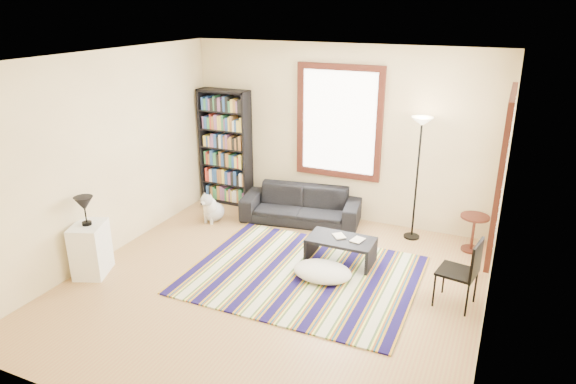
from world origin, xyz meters
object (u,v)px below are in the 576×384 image
at_px(coffee_table, 341,250).
at_px(dog, 214,206).
at_px(floor_cushion, 322,272).
at_px(floor_lamp, 417,180).
at_px(bookshelf, 226,148).
at_px(folding_chair, 457,272).
at_px(sofa, 301,205).
at_px(side_table, 473,233).
at_px(white_cabinet, 91,249).

xyz_separation_m(coffee_table, dog, (-2.35, 0.53, 0.07)).
bearing_deg(floor_cushion, floor_lamp, 64.51).
bearing_deg(bookshelf, folding_chair, -23.61).
distance_m(bookshelf, coffee_table, 3.04).
bearing_deg(coffee_table, sofa, 133.66).
xyz_separation_m(bookshelf, side_table, (4.20, -0.25, -0.73)).
relative_size(side_table, dog, 1.07).
bearing_deg(white_cabinet, floor_cushion, -0.45).
relative_size(floor_cushion, side_table, 1.44).
relative_size(coffee_table, side_table, 1.67).
height_order(floor_cushion, white_cabinet, white_cabinet).
relative_size(folding_chair, white_cabinet, 1.23).
distance_m(bookshelf, floor_cushion, 3.26).
height_order(floor_cushion, side_table, side_table).
bearing_deg(floor_lamp, side_table, -5.53).
xyz_separation_m(bookshelf, coffee_table, (2.59, -1.37, -0.82)).
xyz_separation_m(floor_cushion, side_table, (1.68, 1.62, 0.17)).
bearing_deg(side_table, coffee_table, -145.33).
distance_m(sofa, folding_chair, 3.03).
bearing_deg(white_cabinet, coffee_table, 7.32).
relative_size(bookshelf, folding_chair, 2.33).
distance_m(sofa, white_cabinet, 3.28).
distance_m(bookshelf, side_table, 4.27).
distance_m(sofa, floor_lamp, 1.91).
bearing_deg(bookshelf, floor_lamp, -2.93).
xyz_separation_m(floor_cushion, folding_chair, (1.63, 0.07, 0.33)).
bearing_deg(dog, coffee_table, -7.46).
bearing_deg(floor_cushion, sofa, 121.21).
bearing_deg(dog, side_table, 13.60).
height_order(side_table, folding_chair, folding_chair).
height_order(side_table, white_cabinet, white_cabinet).
bearing_deg(folding_chair, floor_cushion, -167.91).
xyz_separation_m(coffee_table, floor_cushion, (-0.07, -0.51, -0.08)).
relative_size(coffee_table, floor_cushion, 1.16).
xyz_separation_m(floor_cushion, white_cabinet, (-2.82, -1.10, 0.25)).
height_order(floor_cushion, folding_chair, folding_chair).
bearing_deg(floor_lamp, sofa, -176.80).
height_order(white_cabinet, dog, white_cabinet).
xyz_separation_m(sofa, floor_lamp, (1.79, 0.10, 0.65)).
bearing_deg(folding_chair, side_table, 97.96).
bearing_deg(sofa, bookshelf, 160.93).
xyz_separation_m(sofa, floor_cushion, (0.97, -1.61, -0.18)).
xyz_separation_m(side_table, dog, (-3.96, -0.59, -0.02)).
relative_size(floor_lamp, side_table, 3.44).
distance_m(coffee_table, side_table, 1.96).
bearing_deg(side_table, floor_cushion, -136.05).
height_order(coffee_table, white_cabinet, white_cabinet).
bearing_deg(floor_cushion, side_table, 43.95).
height_order(bookshelf, coffee_table, bookshelf).
xyz_separation_m(bookshelf, floor_lamp, (3.33, -0.17, -0.07)).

